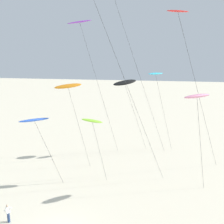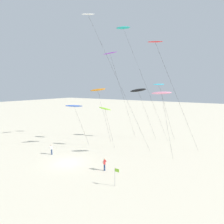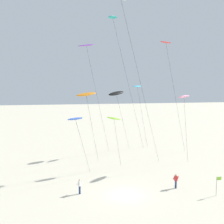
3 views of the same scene
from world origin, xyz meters
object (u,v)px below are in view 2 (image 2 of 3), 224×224
at_px(kite_red, 156,45).
at_px(kite_cyan, 159,85).
at_px(kite_black, 138,90).
at_px(kite_flyer_nearest, 105,164).
at_px(kite_flyer_middle, 52,149).
at_px(marker_flag, 116,174).
at_px(kite_pink, 162,93).
at_px(kite_teal, 124,29).
at_px(kite_white, 91,22).
at_px(kite_lime, 105,109).
at_px(kite_blue, 74,106).
at_px(kite_orange, 98,90).
at_px(kite_purple, 110,54).

distance_m(kite_red, kite_cyan, 10.08).
xyz_separation_m(kite_black, kite_flyer_nearest, (3.50, -16.97, -9.44)).
relative_size(kite_cyan, kite_flyer_nearest, 7.02).
xyz_separation_m(kite_cyan, kite_flyer_middle, (-11.54, -17.54, -10.51)).
bearing_deg(marker_flag, kite_black, 109.60).
height_order(kite_pink, kite_flyer_nearest, kite_pink).
xyz_separation_m(kite_teal, kite_flyer_nearest, (4.83, -13.16, -20.91)).
bearing_deg(kite_white, kite_flyer_middle, -146.28).
bearing_deg(kite_red, kite_lime, -164.87).
bearing_deg(kite_flyer_middle, kite_flyer_nearest, -2.37).
distance_m(kite_red, kite_black, 11.63).
bearing_deg(kite_blue, kite_cyan, 45.98).
bearing_deg(kite_pink, kite_flyer_nearest, -119.87).
bearing_deg(kite_black, kite_flyer_nearest, -78.37).
relative_size(kite_red, kite_black, 1.65).
bearing_deg(kite_black, kite_cyan, 14.17).
bearing_deg(kite_cyan, kite_black, -165.83).
height_order(kite_blue, kite_orange, kite_orange).
xyz_separation_m(kite_pink, kite_lime, (-10.29, 0.05, -2.95)).
distance_m(kite_blue, kite_flyer_nearest, 14.22).
xyz_separation_m(kite_blue, kite_cyan, (11.60, 12.00, 3.86)).
height_order(kite_cyan, kite_white, kite_white).
relative_size(kite_purple, kite_cyan, 1.56).
relative_size(kite_white, kite_flyer_middle, 13.19).
xyz_separation_m(kite_purple, kite_black, (5.25, 2.51, -7.36)).
bearing_deg(kite_lime, kite_pink, -0.28).
bearing_deg(kite_flyer_middle, kite_white, 33.72).
distance_m(kite_purple, kite_flyer_middle, 21.99).
bearing_deg(kite_teal, kite_blue, -130.98).
distance_m(kite_purple, kite_red, 12.16).
bearing_deg(kite_pink, kite_orange, 169.06).
relative_size(kite_lime, kite_orange, 0.69).
relative_size(kite_red, kite_orange, 1.66).
bearing_deg(kite_lime, kite_blue, -158.43).
relative_size(kite_blue, kite_flyer_middle, 4.72).
bearing_deg(kite_black, kite_blue, -124.52).
bearing_deg(kite_pink, kite_blue, -172.43).
xyz_separation_m(kite_white, kite_flyer_middle, (-5.65, -3.77, -19.97)).
bearing_deg(kite_orange, kite_pink, -10.94).
xyz_separation_m(kite_red, kite_white, (-8.05, -6.17, 3.22)).
xyz_separation_m(kite_blue, kite_lime, (5.40, 2.14, -0.38)).
relative_size(kite_teal, kite_flyer_middle, 13.45).
relative_size(kite_pink, kite_red, 0.58).
xyz_separation_m(kite_cyan, marker_flag, (2.99, -20.77, -9.91)).
relative_size(kite_purple, kite_blue, 2.32).
relative_size(kite_pink, kite_cyan, 0.89).
height_order(kite_white, kite_flyer_nearest, kite_white).
bearing_deg(kite_flyer_middle, kite_lime, 55.17).
height_order(kite_pink, kite_red, kite_red).
bearing_deg(kite_orange, kite_teal, 28.72).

